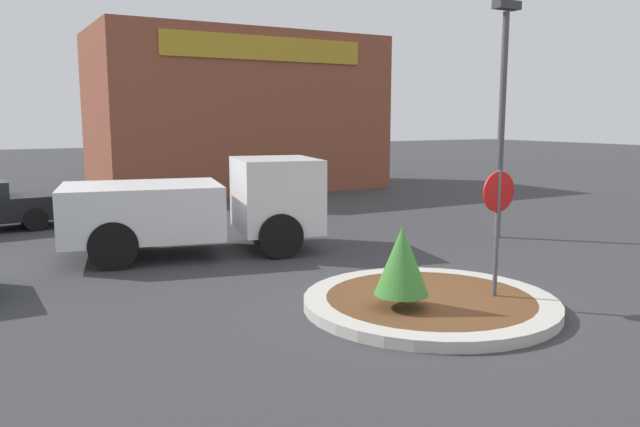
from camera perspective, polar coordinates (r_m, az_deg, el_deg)
ground_plane at (r=10.20m, az=9.97°, el=-8.45°), size 120.00×120.00×0.00m
traffic_island at (r=10.17m, az=9.99°, el=-8.00°), size 4.03×4.03×0.17m
stop_sign at (r=10.18m, az=15.94°, el=-0.04°), size 0.64×0.07×2.18m
island_shrub at (r=9.36m, az=7.49°, el=-4.28°), size 0.82×0.82×1.24m
utility_truck at (r=14.06m, az=-10.88°, el=0.76°), size 5.85×3.36×2.09m
storefront_building at (r=27.04m, az=-7.56°, el=9.10°), size 11.66×6.07×6.41m
light_pole at (r=16.16m, az=16.36°, el=9.93°), size 0.70×0.30×5.77m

